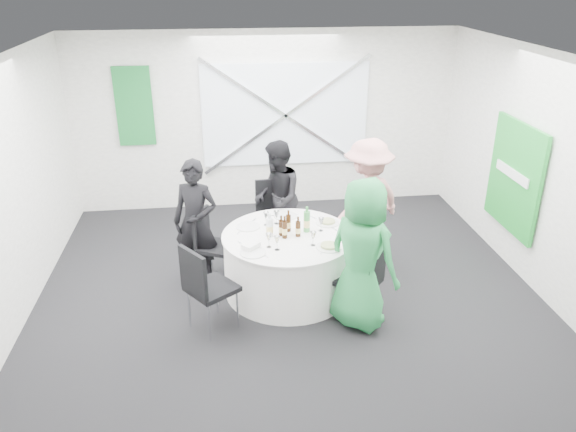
{
  "coord_description": "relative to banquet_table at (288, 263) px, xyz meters",
  "views": [
    {
      "loc": [
        -0.73,
        -5.67,
        3.65
      ],
      "look_at": [
        0.0,
        0.2,
        1.0
      ],
      "focal_mm": 35.0,
      "sensor_mm": 36.0,
      "label": 1
    }
  ],
  "objects": [
    {
      "name": "floor",
      "position": [
        0.0,
        -0.2,
        -0.38
      ],
      "size": [
        6.0,
        6.0,
        0.0
      ],
      "primitive_type": "plane",
      "color": "black",
      "rests_on": "ground"
    },
    {
      "name": "ceiling",
      "position": [
        0.0,
        -0.2,
        2.42
      ],
      "size": [
        6.0,
        6.0,
        0.0
      ],
      "primitive_type": "plane",
      "rotation": [
        3.14,
        0.0,
        0.0
      ],
      "color": "white",
      "rests_on": "wall_back"
    },
    {
      "name": "wall_back",
      "position": [
        0.0,
        2.8,
        1.02
      ],
      "size": [
        6.0,
        0.0,
        6.0
      ],
      "primitive_type": "plane",
      "rotation": [
        1.57,
        0.0,
        0.0
      ],
      "color": "silver",
      "rests_on": "floor"
    },
    {
      "name": "wall_front",
      "position": [
        0.0,
        -3.2,
        1.02
      ],
      "size": [
        6.0,
        0.0,
        6.0
      ],
      "primitive_type": "plane",
      "rotation": [
        -1.57,
        0.0,
        0.0
      ],
      "color": "silver",
      "rests_on": "floor"
    },
    {
      "name": "wall_left",
      "position": [
        -3.0,
        -0.2,
        1.02
      ],
      "size": [
        0.0,
        6.0,
        6.0
      ],
      "primitive_type": "plane",
      "rotation": [
        1.57,
        0.0,
        1.57
      ],
      "color": "silver",
      "rests_on": "floor"
    },
    {
      "name": "wall_right",
      "position": [
        3.0,
        -0.2,
        1.02
      ],
      "size": [
        0.0,
        6.0,
        6.0
      ],
      "primitive_type": "plane",
      "rotation": [
        1.57,
        0.0,
        -1.57
      ],
      "color": "silver",
      "rests_on": "floor"
    },
    {
      "name": "window_panel",
      "position": [
        0.3,
        2.76,
        1.12
      ],
      "size": [
        2.6,
        0.03,
        1.6
      ],
      "primitive_type": "cube",
      "color": "silver",
      "rests_on": "wall_back"
    },
    {
      "name": "window_brace_a",
      "position": [
        0.3,
        2.72,
        1.12
      ],
      "size": [
        2.63,
        0.05,
        1.84
      ],
      "primitive_type": "cube",
      "rotation": [
        0.0,
        0.97,
        0.0
      ],
      "color": "silver",
      "rests_on": "window_panel"
    },
    {
      "name": "window_brace_b",
      "position": [
        0.3,
        2.72,
        1.12
      ],
      "size": [
        2.63,
        0.05,
        1.84
      ],
      "primitive_type": "cube",
      "rotation": [
        0.0,
        -0.97,
        0.0
      ],
      "color": "silver",
      "rests_on": "window_panel"
    },
    {
      "name": "green_banner",
      "position": [
        -2.0,
        2.75,
        1.32
      ],
      "size": [
        0.55,
        0.04,
        1.2
      ],
      "primitive_type": "cube",
      "color": "#13612E",
      "rests_on": "wall_back"
    },
    {
      "name": "green_sign",
      "position": [
        2.94,
        0.4,
        0.82
      ],
      "size": [
        0.05,
        1.2,
        1.4
      ],
      "primitive_type": "cube",
      "color": "green",
      "rests_on": "wall_right"
    },
    {
      "name": "banquet_table",
      "position": [
        0.0,
        0.0,
        0.0
      ],
      "size": [
        1.56,
        1.56,
        0.76
      ],
      "color": "white",
      "rests_on": "floor"
    },
    {
      "name": "chair_back",
      "position": [
        -0.07,
        1.17,
        0.2
      ],
      "size": [
        0.47,
        0.48,
        0.98
      ],
      "rotation": [
        0.0,
        0.0,
        0.06
      ],
      "color": "black",
      "rests_on": "floor"
    },
    {
      "name": "chair_back_left",
      "position": [
        -0.92,
        0.44,
        0.16
      ],
      "size": [
        0.56,
        0.55,
        0.92
      ],
      "rotation": [
        0.0,
        0.0,
        1.13
      ],
      "color": "black",
      "rests_on": "floor"
    },
    {
      "name": "chair_back_right",
      "position": [
        0.91,
        0.6,
        0.13
      ],
      "size": [
        0.55,
        0.55,
        0.87
      ],
      "rotation": [
        0.0,
        0.0,
        -0.99
      ],
      "color": "black",
      "rests_on": "floor"
    },
    {
      "name": "chair_front_right",
      "position": [
        0.77,
        -0.69,
        0.16
      ],
      "size": [
        0.6,
        0.6,
        0.93
      ],
      "rotation": [
        0.0,
        0.0,
        3.98
      ],
      "color": "black",
      "rests_on": "floor"
    },
    {
      "name": "chair_front_left",
      "position": [
        -0.98,
        -0.71,
        0.22
      ],
      "size": [
        0.65,
        0.65,
        1.02
      ],
      "rotation": [
        0.0,
        0.0,
        2.2
      ],
      "color": "black",
      "rests_on": "floor"
    },
    {
      "name": "person_man_back_left",
      "position": [
        -1.08,
        0.44,
        0.4
      ],
      "size": [
        0.67,
        0.56,
        1.57
      ],
      "primitive_type": "imported",
      "rotation": [
        0.0,
        0.0,
        -0.39
      ],
      "color": "black",
      "rests_on": "floor"
    },
    {
      "name": "person_man_back",
      "position": [
        -0.01,
        1.09,
        0.4
      ],
      "size": [
        0.43,
        0.76,
        1.56
      ],
      "primitive_type": "imported",
      "rotation": [
        0.0,
        0.0,
        -1.56
      ],
      "color": "black",
      "rests_on": "floor"
    },
    {
      "name": "person_woman_pink",
      "position": [
        1.1,
        0.62,
        0.47
      ],
      "size": [
        1.21,
        0.98,
        1.7
      ],
      "primitive_type": "imported",
      "rotation": [
        0.0,
        0.0,
        -2.63
      ],
      "color": "#D88E8C",
      "rests_on": "floor"
    },
    {
      "name": "person_woman_green",
      "position": [
        0.7,
        -0.77,
        0.47
      ],
      "size": [
        0.96,
        0.98,
        1.71
      ],
      "primitive_type": "imported",
      "rotation": [
        0.0,
        0.0,
        2.31
      ],
      "color": "#268C46",
      "rests_on": "floor"
    },
    {
      "name": "plate_back",
      "position": [
        0.03,
        0.52,
        0.39
      ],
      "size": [
        0.29,
        0.29,
        0.01
      ],
      "color": "silver",
      "rests_on": "banquet_table"
    },
    {
      "name": "plate_back_left",
      "position": [
        -0.45,
        0.26,
        0.39
      ],
      "size": [
        0.29,
        0.29,
        0.01
      ],
      "color": "silver",
      "rests_on": "banquet_table"
    },
    {
      "name": "plate_back_right",
      "position": [
        0.52,
        0.26,
        0.4
      ],
      "size": [
        0.29,
        0.29,
        0.04
      ],
      "color": "silver",
      "rests_on": "banquet_table"
    },
    {
      "name": "plate_front_right",
      "position": [
        0.42,
        -0.39,
        0.4
      ],
      "size": [
        0.29,
        0.29,
        0.04
      ],
      "color": "silver",
      "rests_on": "banquet_table"
    },
    {
      "name": "plate_front_left",
      "position": [
        -0.44,
        -0.41,
        0.39
      ],
      "size": [
        0.29,
        0.29,
        0.01
      ],
      "color": "silver",
      "rests_on": "banquet_table"
    },
    {
      "name": "napkin",
      "position": [
        -0.46,
        -0.31,
        0.42
      ],
      "size": [
        0.23,
        0.23,
        0.05
      ],
      "primitive_type": "cube",
      "rotation": [
        0.0,
        0.0,
        0.76
      ],
      "color": "white",
      "rests_on": "plate_front_left"
    },
    {
      "name": "beer_bottle_a",
      "position": [
        -0.08,
        -0.01,
        0.47
      ],
      "size": [
        0.06,
        0.06,
        0.25
      ],
      "color": "#3B1E0A",
      "rests_on": "banquet_table"
    },
    {
      "name": "beer_bottle_b",
      "position": [
        0.02,
        0.1,
        0.48
      ],
      "size": [
        0.06,
        0.06,
        0.27
      ],
      "color": "#3B1E0A",
      "rests_on": "banquet_table"
    },
    {
      "name": "beer_bottle_c",
      "position": [
        0.11,
        -0.06,
        0.47
      ],
      "size": [
        0.06,
        0.06,
        0.25
      ],
      "color": "#3B1E0A",
      "rests_on": "banquet_table"
    },
    {
      "name": "beer_bottle_d",
      "position": [
        -0.05,
        -0.08,
        0.49
      ],
      "size": [
        0.06,
        0.06,
        0.27
      ],
      "color": "#3B1E0A",
      "rests_on": "banquet_table"
    },
    {
      "name": "green_water_bottle",
      "position": [
        0.23,
        0.06,
        0.5
      ],
      "size": [
        0.08,
        0.08,
        0.32
      ],
      "color": "green",
      "rests_on": "banquet_table"
    },
    {
      "name": "clear_water_bottle",
      "position": [
        -0.22,
        -0.01,
        0.49
      ],
      "size": [
        0.08,
        0.08,
        0.29
      ],
      "color": "silver",
      "rests_on": "banquet_table"
    },
    {
      "name": "wine_glass_a",
      "position": [
        -0.1,
        0.32,
        0.5
      ],
      "size": [
        0.07,
        0.07,
        0.17
      ],
      "color": "white",
      "rests_on": "banquet_table"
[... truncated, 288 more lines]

